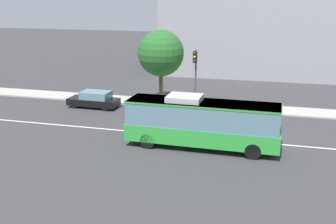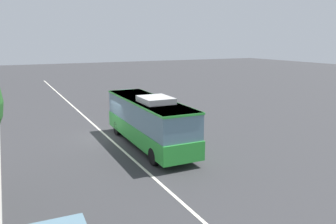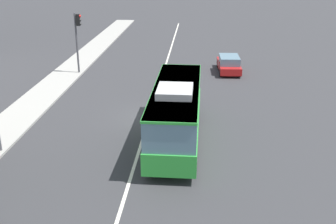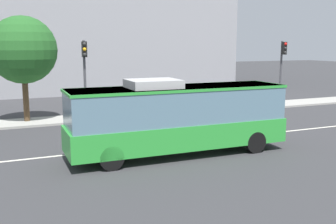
# 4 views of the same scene
# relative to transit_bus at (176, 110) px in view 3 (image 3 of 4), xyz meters

# --- Properties ---
(ground_plane) EXTENTS (160.00, 160.00, 0.00)m
(ground_plane) POSITION_rel_transit_bus_xyz_m (3.23, 1.89, -1.81)
(ground_plane) COLOR #333335
(sidewalk_kerb) EXTENTS (80.00, 2.71, 0.14)m
(sidewalk_kerb) POSITION_rel_transit_bus_xyz_m (3.23, 10.22, -1.74)
(sidewalk_kerb) COLOR #9E9B93
(sidewalk_kerb) RESTS_ON ground_plane
(lane_centre_line) EXTENTS (76.00, 0.16, 0.01)m
(lane_centre_line) POSITION_rel_transit_bus_xyz_m (3.23, 1.89, -1.80)
(lane_centre_line) COLOR silver
(lane_centre_line) RESTS_ON ground_plane
(transit_bus) EXTENTS (10.03, 2.63, 3.46)m
(transit_bus) POSITION_rel_transit_bus_xyz_m (0.00, 0.00, 0.00)
(transit_bus) COLOR green
(transit_bus) RESTS_ON ground_plane
(sedan_red) EXTENTS (4.56, 1.96, 1.46)m
(sedan_red) POSITION_rel_transit_bus_xyz_m (14.66, -3.84, -1.09)
(sedan_red) COLOR #B21919
(sedan_red) RESTS_ON ground_plane
(traffic_light_mid_block) EXTENTS (0.33, 0.62, 5.20)m
(traffic_light_mid_block) POSITION_rel_transit_bus_xyz_m (13.09, 9.03, 1.75)
(traffic_light_mid_block) COLOR #47474C
(traffic_light_mid_block) RESTS_ON ground_plane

